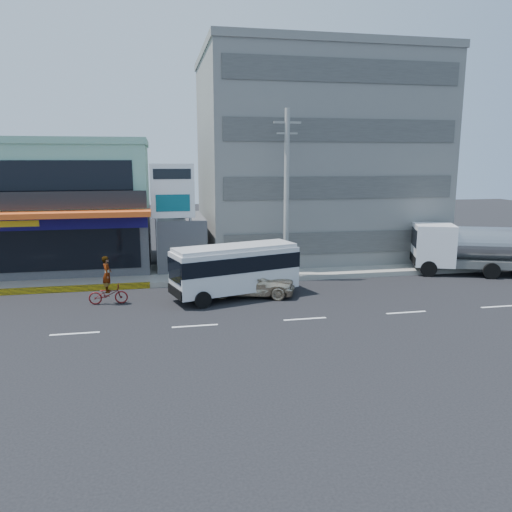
{
  "coord_description": "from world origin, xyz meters",
  "views": [
    {
      "loc": [
        -1.42,
        -20.89,
        7.18
      ],
      "look_at": [
        3.53,
        4.1,
        2.2
      ],
      "focal_mm": 35.0,
      "sensor_mm": 36.0,
      "label": 1
    }
  ],
  "objects_px": {
    "sedan": "(248,280)",
    "tanker_truck": "(474,248)",
    "concrete_building": "(313,161)",
    "billboard": "(173,197)",
    "motorcycle_rider": "(108,288)",
    "shop_building": "(56,208)",
    "satellite_dish": "(180,216)",
    "minibus": "(235,267)",
    "utility_pole_near": "(286,194)"
  },
  "relations": [
    {
      "from": "concrete_building",
      "to": "utility_pole_near",
      "type": "bearing_deg",
      "value": -117.76
    },
    {
      "from": "shop_building",
      "to": "sedan",
      "type": "relative_size",
      "value": 2.53
    },
    {
      "from": "concrete_building",
      "to": "motorcycle_rider",
      "type": "xyz_separation_m",
      "value": [
        -14.0,
        -10.75,
        -6.19
      ]
    },
    {
      "from": "sedan",
      "to": "tanker_truck",
      "type": "bearing_deg",
      "value": -66.59
    },
    {
      "from": "shop_building",
      "to": "concrete_building",
      "type": "height_order",
      "value": "concrete_building"
    },
    {
      "from": "concrete_building",
      "to": "sedan",
      "type": "bearing_deg",
      "value": -122.73
    },
    {
      "from": "shop_building",
      "to": "sedan",
      "type": "height_order",
      "value": "shop_building"
    },
    {
      "from": "satellite_dish",
      "to": "tanker_truck",
      "type": "bearing_deg",
      "value": -13.71
    },
    {
      "from": "shop_building",
      "to": "billboard",
      "type": "relative_size",
      "value": 1.8
    },
    {
      "from": "motorcycle_rider",
      "to": "satellite_dish",
      "type": "bearing_deg",
      "value": 59.36
    },
    {
      "from": "motorcycle_rider",
      "to": "tanker_truck",
      "type": "bearing_deg",
      "value": 6.16
    },
    {
      "from": "satellite_dish",
      "to": "motorcycle_rider",
      "type": "relative_size",
      "value": 0.61
    },
    {
      "from": "utility_pole_near",
      "to": "motorcycle_rider",
      "type": "height_order",
      "value": "utility_pole_near"
    },
    {
      "from": "utility_pole_near",
      "to": "motorcycle_rider",
      "type": "relative_size",
      "value": 4.09
    },
    {
      "from": "shop_building",
      "to": "satellite_dish",
      "type": "bearing_deg",
      "value": -20.21
    },
    {
      "from": "billboard",
      "to": "tanker_truck",
      "type": "xyz_separation_m",
      "value": [
        18.46,
        -2.58,
        -3.25
      ]
    },
    {
      "from": "sedan",
      "to": "motorcycle_rider",
      "type": "relative_size",
      "value": 2.01
    },
    {
      "from": "satellite_dish",
      "to": "billboard",
      "type": "height_order",
      "value": "billboard"
    },
    {
      "from": "sedan",
      "to": "tanker_truck",
      "type": "xyz_separation_m",
      "value": [
        14.78,
        2.23,
        0.84
      ]
    },
    {
      "from": "motorcycle_rider",
      "to": "shop_building",
      "type": "bearing_deg",
      "value": 112.42
    },
    {
      "from": "satellite_dish",
      "to": "concrete_building",
      "type": "bearing_deg",
      "value": 21.8
    },
    {
      "from": "tanker_truck",
      "to": "utility_pole_near",
      "type": "bearing_deg",
      "value": 176.26
    },
    {
      "from": "tanker_truck",
      "to": "satellite_dish",
      "type": "bearing_deg",
      "value": 166.29
    },
    {
      "from": "concrete_building",
      "to": "billboard",
      "type": "bearing_deg",
      "value": -151.08
    },
    {
      "from": "concrete_building",
      "to": "minibus",
      "type": "distance_m",
      "value": 14.21
    },
    {
      "from": "satellite_dish",
      "to": "motorcycle_rider",
      "type": "xyz_separation_m",
      "value": [
        -4.0,
        -6.75,
        -2.77
      ]
    },
    {
      "from": "shop_building",
      "to": "utility_pole_near",
      "type": "xyz_separation_m",
      "value": [
        14.0,
        -6.55,
        1.15
      ]
    },
    {
      "from": "shop_building",
      "to": "concrete_building",
      "type": "xyz_separation_m",
      "value": [
        18.0,
        1.05,
        3.0
      ]
    },
    {
      "from": "tanker_truck",
      "to": "minibus",
      "type": "bearing_deg",
      "value": -171.18
    },
    {
      "from": "billboard",
      "to": "concrete_building",
      "type": "bearing_deg",
      "value": 28.92
    },
    {
      "from": "shop_building",
      "to": "tanker_truck",
      "type": "bearing_deg",
      "value": -15.76
    },
    {
      "from": "shop_building",
      "to": "billboard",
      "type": "xyz_separation_m",
      "value": [
        7.5,
        -4.75,
        0.93
      ]
    },
    {
      "from": "concrete_building",
      "to": "sedan",
      "type": "xyz_separation_m",
      "value": [
        -6.82,
        -10.61,
        -6.16
      ]
    },
    {
      "from": "satellite_dish",
      "to": "billboard",
      "type": "distance_m",
      "value": 2.31
    },
    {
      "from": "shop_building",
      "to": "sedan",
      "type": "xyz_separation_m",
      "value": [
        11.18,
        -9.56,
        -3.16
      ]
    },
    {
      "from": "sedan",
      "to": "tanker_truck",
      "type": "distance_m",
      "value": 14.97
    },
    {
      "from": "billboard",
      "to": "minibus",
      "type": "relative_size",
      "value": 0.99
    },
    {
      "from": "satellite_dish",
      "to": "tanker_truck",
      "type": "height_order",
      "value": "satellite_dish"
    },
    {
      "from": "concrete_building",
      "to": "sedan",
      "type": "relative_size",
      "value": 3.26
    },
    {
      "from": "sedan",
      "to": "tanker_truck",
      "type": "height_order",
      "value": "tanker_truck"
    },
    {
      "from": "shop_building",
      "to": "minibus",
      "type": "xyz_separation_m",
      "value": [
        10.45,
        -9.73,
        -2.35
      ]
    },
    {
      "from": "satellite_dish",
      "to": "billboard",
      "type": "bearing_deg",
      "value": -105.52
    },
    {
      "from": "concrete_building",
      "to": "tanker_truck",
      "type": "distance_m",
      "value": 12.72
    },
    {
      "from": "sedan",
      "to": "concrete_building",
      "type": "bearing_deg",
      "value": -17.9
    },
    {
      "from": "minibus",
      "to": "sedan",
      "type": "xyz_separation_m",
      "value": [
        0.73,
        0.18,
        -0.81
      ]
    },
    {
      "from": "shop_building",
      "to": "minibus",
      "type": "bearing_deg",
      "value": -42.95
    },
    {
      "from": "satellite_dish",
      "to": "minibus",
      "type": "bearing_deg",
      "value": -70.13
    },
    {
      "from": "shop_building",
      "to": "utility_pole_near",
      "type": "relative_size",
      "value": 1.24
    },
    {
      "from": "concrete_building",
      "to": "utility_pole_near",
      "type": "height_order",
      "value": "concrete_building"
    },
    {
      "from": "sedan",
      "to": "minibus",
      "type": "bearing_deg",
      "value": 118.46
    }
  ]
}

